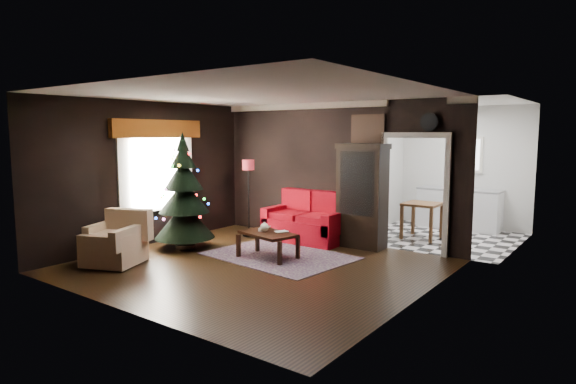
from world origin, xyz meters
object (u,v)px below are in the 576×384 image
Objects in this scene: loveseat at (306,217)px; kitchen_table at (422,221)px; coffee_table at (268,245)px; wall_clock at (429,122)px; floor_lamp at (249,198)px; teapot at (264,227)px; armchair at (114,238)px; christmas_tree at (184,194)px; curio_cabinet at (362,198)px.

loveseat is 2.27× the size of kitchen_table.
wall_clock reaches higher than coffee_table.
teapot is at bearing -40.08° from floor_lamp.
wall_clock is (3.93, 3.75, 1.92)m from armchair.
christmas_tree reaches higher than armchair.
loveseat reaches higher than teapot.
curio_cabinet is (1.15, 0.22, 0.45)m from loveseat.
christmas_tree is 2.89× the size of kitchen_table.
curio_cabinet is 4.52m from armchair.
coffee_table is at bearing -137.90° from wall_clock.
curio_cabinet reaches higher than floor_lamp.
curio_cabinet is at bearing 62.09° from coffee_table.
floor_lamp is at bearing -146.25° from kitchen_table.
armchair is at bearing -97.00° from floor_lamp.
armchair reaches higher than coffee_table.
curio_cabinet is 3.39m from christmas_tree.
teapot is at bearing -139.42° from wall_clock.
armchair is at bearing -124.01° from kitchen_table.
loveseat is 5.31× the size of wall_clock.
coffee_table is at bearing -12.28° from teapot.
armchair is at bearing -134.51° from coffee_table.
floor_lamp is 2.15× the size of kitchen_table.
kitchen_table is (3.01, 2.01, -0.45)m from floor_lamp.
floor_lamp is at bearing 141.30° from coffee_table.
coffee_table is 5.65× the size of teapot.
curio_cabinet is 2.03m from teapot.
loveseat is at bearing 98.67° from coffee_table.
teapot is (1.67, 0.35, -0.51)m from christmas_tree.
floor_lamp is 3.96m from wall_clock.
loveseat is 0.79× the size of christmas_tree.
curio_cabinet is at bearing 30.88° from armchair.
coffee_table is (1.81, 1.84, -0.22)m from armchair.
kitchen_table is at bearing 63.63° from coffee_table.
loveseat reaches higher than armchair.
curio_cabinet reaches higher than armchair.
floor_lamp is 3.04m from armchair.
kitchen_table is at bearing 33.75° from floor_lamp.
loveseat is at bearing -169.17° from curio_cabinet.
wall_clock is at bearing -66.25° from kitchen_table.
kitchen_table is at bearing 113.75° from wall_clock.
teapot is (-0.09, 0.02, 0.31)m from coffee_table.
teapot is at bearing 167.72° from coffee_table.
kitchen_table is at bearing 62.14° from teapot.
floor_lamp reaches higher than armchair.
kitchen_table is (1.80, 1.65, -0.12)m from loveseat.
armchair is at bearing -136.29° from wall_clock.
curio_cabinet reaches higher than kitchen_table.
curio_cabinet is 1.90× the size of coffee_table.
teapot is at bearing -117.86° from kitchen_table.
curio_cabinet is at bearing 37.57° from christmas_tree.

